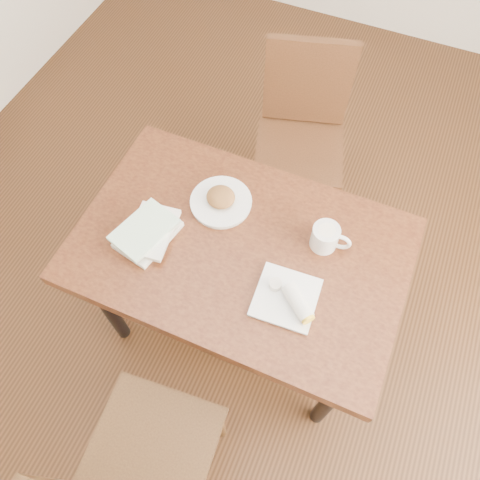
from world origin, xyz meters
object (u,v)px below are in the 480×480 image
at_px(chair_far, 302,127).
at_px(plate_burrito, 290,299).
at_px(book_stack, 148,232).
at_px(coffee_mug, 326,237).
at_px(plate_scone, 221,200).
at_px(chair_near, 138,473).
at_px(table, 240,258).

xyz_separation_m(chair_far, plate_burrito, (0.27, -0.95, 0.22)).
height_order(plate_burrito, book_stack, plate_burrito).
bearing_deg(coffee_mug, plate_burrito, -98.70).
xyz_separation_m(plate_scone, plate_burrito, (0.38, -0.27, -0.00)).
distance_m(chair_near, coffee_mug, 1.01).
bearing_deg(book_stack, coffee_mug, 20.20).
relative_size(coffee_mug, plate_burrito, 0.65).
height_order(plate_scone, plate_burrito, plate_scone).
distance_m(table, coffee_mug, 0.34).
bearing_deg(chair_near, book_stack, 113.27).
relative_size(chair_far, coffee_mug, 6.55).
relative_size(table, plate_scone, 5.09).
distance_m(chair_near, plate_burrito, 0.75).
xyz_separation_m(plate_burrito, book_stack, (-0.56, 0.04, 0.01)).
bearing_deg(chair_near, coffee_mug, 72.31).
bearing_deg(plate_scone, plate_burrito, -36.02).
relative_size(table, coffee_mug, 8.23).
distance_m(chair_near, plate_scone, 0.98).
bearing_deg(table, chair_near, -91.38).
bearing_deg(chair_far, chair_near, -89.68).
bearing_deg(table, plate_scone, 134.14).
bearing_deg(chair_near, chair_far, 90.32).
xyz_separation_m(table, plate_scone, (-0.14, 0.14, 0.11)).
height_order(chair_near, chair_far, same).
bearing_deg(plate_scone, table, -45.86).
bearing_deg(coffee_mug, plate_scone, 178.00).
height_order(chair_far, book_stack, chair_far).
height_order(table, plate_scone, plate_scone).
height_order(chair_far, coffee_mug, chair_far).
relative_size(coffee_mug, book_stack, 0.56).
distance_m(table, chair_near, 0.81).
height_order(plate_scone, book_stack, plate_scone).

